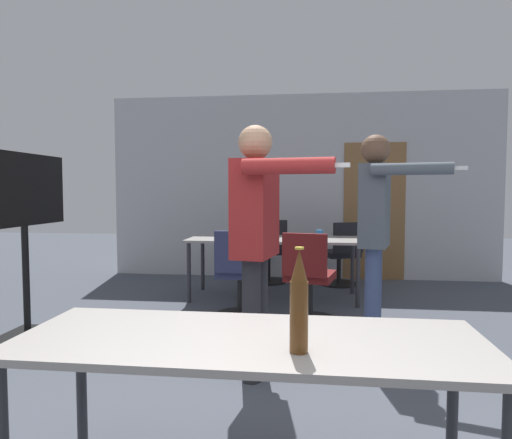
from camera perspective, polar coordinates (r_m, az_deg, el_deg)
back_wall at (r=7.03m, az=5.84°, el=4.01°), size 5.89×0.12×2.79m
conference_table_near at (r=1.91m, az=-0.83°, el=-16.53°), size 1.87×0.70×0.75m
conference_table_far at (r=5.66m, az=2.26°, el=-2.96°), size 2.10×0.82×0.75m
tv_screen at (r=4.60m, az=-27.01°, el=0.02°), size 0.44×1.24×1.67m
person_center_tall at (r=3.21m, az=0.16°, el=-0.80°), size 0.78×0.73×1.79m
person_right_polo at (r=3.89m, az=14.80°, el=0.14°), size 0.75×0.70×1.79m
office_chair_far_left at (r=4.67m, az=6.59°, el=-7.57°), size 0.55×0.61×0.92m
office_chair_near_pushed at (r=6.56m, az=1.67°, el=-4.28°), size 0.56×0.61×0.93m
office_chair_side_rolled at (r=4.79m, az=-2.15°, el=-7.16°), size 0.52×0.55×0.93m
office_chair_far_right at (r=6.51m, az=10.65°, el=-4.54°), size 0.63×0.66×0.91m
beer_bottle at (r=1.68m, az=5.40°, el=-10.34°), size 0.07×0.07×0.38m
drink_cup at (r=5.56m, az=7.93°, el=-1.88°), size 0.08×0.08×0.11m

